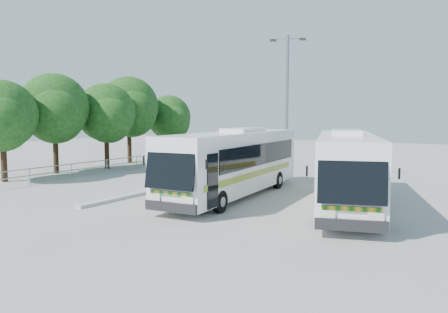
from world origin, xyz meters
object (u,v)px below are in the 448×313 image
Objects in this scene: tree_far_c at (107,113)px; lamppost at (287,101)px; tree_far_e at (169,117)px; coach_adjacent at (346,167)px; tree_far_d at (129,106)px; coach_main at (235,161)px; tree_far_a at (2,115)px; tree_far_b at (55,108)px.

tree_far_c is 14.21m from lamppost.
lamppost reaches higher than tree_far_e.
coach_adjacent is (19.54, -4.40, -2.51)m from tree_far_c.
tree_far_d is 17.86m from coach_main.
coach_main is 5.43m from coach_adjacent.
coach_main is (14.65, -13.15, -2.12)m from tree_far_e.
coach_adjacent is (5.40, 0.55, -0.01)m from coach_main.
tree_far_d is 0.62× the size of coach_main.
tree_far_e is (-0.20, 16.30, -0.19)m from tree_far_a.
tree_far_d is 4.65m from tree_far_e.
coach_main reaches higher than coach_adjacent.
tree_far_c is 0.55× the size of coach_main.
lamppost reaches higher than tree_far_d.
tree_far_b reaches higher than tree_far_a.
tree_far_d reaches higher than coach_main.
tree_far_c is 0.56× the size of coach_adjacent.
coach_adjacent is at bearing -21.34° from tree_far_d.
tree_far_e is 0.66× the size of lamppost.
tree_far_a reaches higher than coach_main.
tree_far_b is 0.78× the size of lamppost.
tree_far_d reaches higher than tree_far_e.
tree_far_b is (-0.59, 4.20, 0.50)m from tree_far_a.
tree_far_a is 0.96× the size of tree_far_c.
tree_far_e is at bearing 88.17° from tree_far_b.
tree_far_a is at bearing -89.29° from tree_far_e.
tree_far_e is at bearing 130.06° from coach_adjacent.
coach_adjacent is (20.43, -0.50, -2.82)m from tree_far_b.
tree_far_b is 0.95× the size of tree_far_d.
tree_far_e is at bearing 93.54° from tree_far_c.
tree_far_d reaches higher than tree_far_a.
tree_far_b is at bearing -179.01° from lamppost.
tree_far_a is at bearing -85.70° from tree_far_d.
lamppost is at bearing 19.66° from tree_far_b.
tree_far_b is at bearing -87.77° from tree_far_d.
tree_far_c is 8.22m from tree_far_e.
coach_main is (14.14, -4.95, -2.50)m from tree_far_c.
tree_far_d is at bearing 92.23° from tree_far_b.
lamppost is (-0.02, 6.41, 3.16)m from coach_main.
tree_far_c is at bearing 167.25° from lamppost.
tree_far_b reaches higher than tree_far_e.
tree_far_a is at bearing -172.06° from coach_main.
tree_far_d is 15.47m from lamppost.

